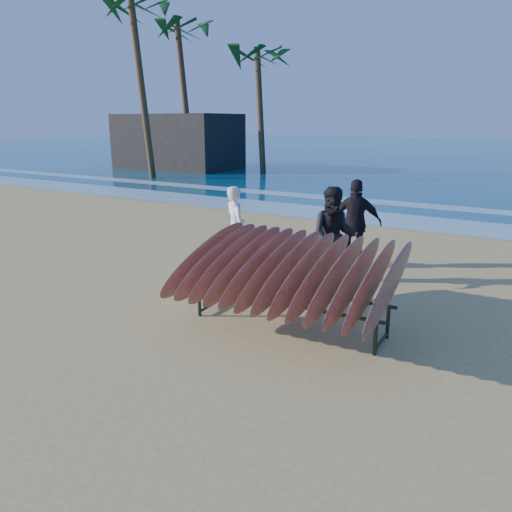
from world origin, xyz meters
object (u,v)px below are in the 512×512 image
object	(u,v)px
building	(177,142)
person_dark_b	(356,223)
person_white	(236,226)
palm_left	(138,11)
palm_mid	(260,59)
palm_right	(182,32)
surfboard_rack	(289,270)
person_dark_a	(334,236)

from	to	relation	value
building	person_dark_b	bearing A→B (deg)	-40.58
person_white	palm_left	world-z (taller)	palm_left
person_white	palm_mid	bearing A→B (deg)	-26.84
palm_mid	palm_right	bearing A→B (deg)	-162.05
building	palm_right	size ratio (longest dim) A/B	0.89
palm_left	surfboard_rack	bearing A→B (deg)	-40.45
person_dark_a	palm_right	world-z (taller)	palm_right
surfboard_rack	person_white	world-z (taller)	person_white
person_white	palm_mid	xyz separation A→B (m)	(-10.00, 17.37, 5.77)
palm_right	palm_mid	bearing A→B (deg)	17.95
palm_left	palm_mid	bearing A→B (deg)	52.88
building	palm_right	world-z (taller)	palm_right
person_white	palm_right	size ratio (longest dim) A/B	0.19
surfboard_rack	person_white	size ratio (longest dim) A/B	1.85
palm_mid	person_dark_b	bearing A→B (deg)	-52.48
surfboard_rack	person_white	xyz separation A→B (m)	(-2.68, 2.48, -0.04)
person_dark_a	building	size ratio (longest dim) A/B	0.24
person_dark_a	person_dark_b	bearing A→B (deg)	70.70
person_dark_b	building	size ratio (longest dim) A/B	0.24
person_dark_b	palm_mid	xyz separation A→B (m)	(-12.28, 15.98, 5.70)
person_dark_a	palm_right	size ratio (longest dim) A/B	0.21
palm_mid	palm_left	bearing A→B (deg)	-127.12
person_white	palm_right	distance (m)	22.78
person_dark_b	palm_right	distance (m)	23.38
building	palm_left	bearing A→B (deg)	-65.31
palm_right	building	bearing A→B (deg)	141.17
surfboard_rack	person_dark_b	world-z (taller)	person_dark_b
building	palm_mid	world-z (taller)	palm_mid
person_dark_a	building	bearing A→B (deg)	113.46
person_dark_b	palm_left	bearing A→B (deg)	-51.96
building	person_dark_a	bearing A→B (deg)	-42.83
person_white	palm_right	xyz separation A→B (m)	(-14.54, 15.90, 7.39)
person_dark_b	palm_left	xyz separation A→B (m)	(-16.43, 10.50, 7.76)
person_dark_a	palm_right	xyz separation A→B (m)	(-16.92, 15.97, 7.31)
person_dark_b	building	xyz separation A→B (m)	(-19.14, 16.40, 0.85)
surfboard_rack	person_dark_a	distance (m)	2.43
palm_left	palm_mid	distance (m)	7.19
person_dark_b	building	world-z (taller)	building
palm_left	person_dark_b	bearing A→B (deg)	-32.57
person_dark_a	palm_left	world-z (taller)	palm_left
person_dark_b	building	bearing A→B (deg)	-59.97
person_dark_b	person_white	bearing A→B (deg)	11.98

